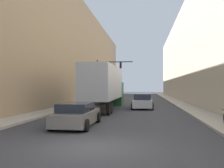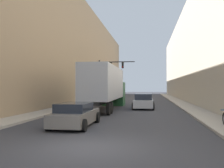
% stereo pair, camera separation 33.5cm
% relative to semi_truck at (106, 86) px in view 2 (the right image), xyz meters
% --- Properties ---
extents(ground_plane, '(200.00, 200.00, 0.00)m').
position_rel_semi_truck_xyz_m(ground_plane, '(2.00, -15.64, -2.31)').
color(ground_plane, '#38383D').
extents(sidewalk_right, '(2.06, 80.00, 0.15)m').
position_rel_semi_truck_xyz_m(sidewalk_right, '(8.43, 14.36, -2.23)').
color(sidewalk_right, '#B2A899').
rests_on(sidewalk_right, ground).
extents(sidewalk_left, '(2.06, 80.00, 0.15)m').
position_rel_semi_truck_xyz_m(sidewalk_left, '(-4.43, 14.36, -2.23)').
color(sidewalk_left, '#B2A899').
rests_on(sidewalk_left, ground).
extents(building_right, '(6.00, 80.00, 14.45)m').
position_rel_semi_truck_xyz_m(building_right, '(12.46, 14.36, 4.92)').
color(building_right, beige).
rests_on(building_right, ground).
extents(building_left, '(6.00, 80.00, 15.51)m').
position_rel_semi_truck_xyz_m(building_left, '(-8.46, 14.36, 5.45)').
color(building_left, tan).
rests_on(building_left, ground).
extents(semi_truck, '(2.48, 13.17, 4.12)m').
position_rel_semi_truck_xyz_m(semi_truck, '(0.00, 0.00, 0.00)').
color(semi_truck, '#B2B7C1').
rests_on(semi_truck, ground).
extents(sedan_car, '(2.08, 4.53, 1.34)m').
position_rel_semi_truck_xyz_m(sedan_car, '(0.12, -10.89, -1.66)').
color(sedan_car, slate).
rests_on(sedan_car, ground).
extents(suv_car, '(2.14, 4.62, 1.53)m').
position_rel_semi_truck_xyz_m(suv_car, '(3.67, 1.17, -1.57)').
color(suv_car, '#B7B7BC').
rests_on(suv_car, ground).
extents(traffic_signal_gantry, '(5.43, 0.35, 6.28)m').
position_rel_semi_truck_xyz_m(traffic_signal_gantry, '(-2.01, 12.37, 2.00)').
color(traffic_signal_gantry, black).
rests_on(traffic_signal_gantry, ground).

